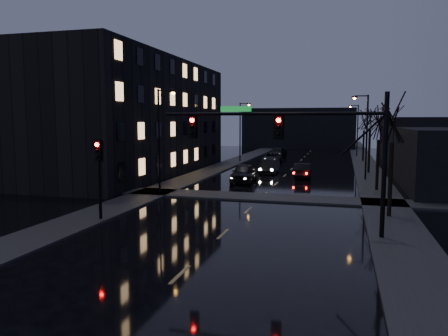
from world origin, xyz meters
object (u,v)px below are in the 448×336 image
Objects in this scene: oncoming_car_c at (272,158)px; oncoming_car_d at (277,153)px; lead_car at (302,170)px; oncoming_car_b at (269,167)px; oncoming_car_a at (244,173)px.

oncoming_car_d reaches higher than oncoming_car_c.
oncoming_car_d is 1.17× the size of lead_car.
oncoming_car_b reaches higher than oncoming_car_c.
oncoming_car_b reaches higher than oncoming_car_d.
oncoming_car_a reaches higher than oncoming_car_d.
oncoming_car_c is 0.99× the size of oncoming_car_d.
oncoming_car_b is (1.21, 7.01, -0.10)m from oncoming_car_a.
oncoming_car_a reaches higher than oncoming_car_b.
oncoming_car_b reaches higher than lead_car.
oncoming_car_a is at bearing -99.37° from oncoming_car_b.
oncoming_car_c is (-1.48, 11.20, -0.04)m from oncoming_car_b.
oncoming_car_d is (-0.91, 27.02, -0.10)m from oncoming_car_a.
oncoming_car_a reaches higher than lead_car.
oncoming_car_d is at bearing 96.47° from oncoming_car_b.
oncoming_car_c is at bearing -79.56° from oncoming_car_d.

